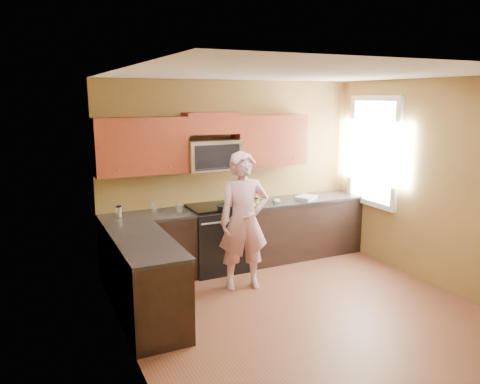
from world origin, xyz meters
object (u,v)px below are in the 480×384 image
frying_pan (227,209)px  travel_mug (119,218)px  woman (244,221)px  stove (216,238)px  butter_tub (256,203)px  microwave (212,170)px

frying_pan → travel_mug: bearing=152.2°
woman → frying_pan: 0.49m
frying_pan → travel_mug: 1.43m
stove → butter_tub: bearing=3.3°
woman → frying_pan: woman is taller
woman → butter_tub: 0.96m
woman → travel_mug: size_ratio=11.16×
stove → travel_mug: (-1.35, 0.02, 0.45)m
stove → travel_mug: size_ratio=5.93×
stove → butter_tub: 0.79m
woman → travel_mug: woman is taller
butter_tub → travel_mug: size_ratio=0.71×
microwave → stove: bearing=-90.0°
woman → travel_mug: (-1.43, 0.76, 0.03)m
microwave → butter_tub: size_ratio=6.70×
microwave → butter_tub: 0.85m
woman → frying_pan: (-0.03, 0.48, 0.06)m
stove → woman: 0.85m
butter_tub → travel_mug: bearing=-179.6°
microwave → frying_pan: (0.05, -0.38, -0.50)m
microwave → butter_tub: microwave is taller
microwave → woman: size_ratio=0.43×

